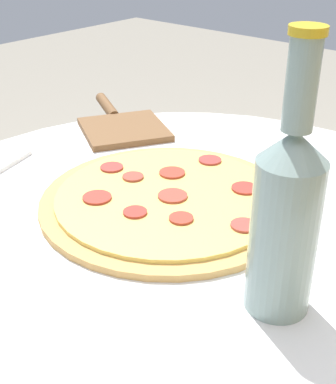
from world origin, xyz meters
The scene contains 4 objects.
table centered at (0.00, 0.00, 0.55)m, with size 0.90×0.90×0.72m.
pizza centered at (-0.02, -0.06, 0.73)m, with size 0.37×0.37×0.02m.
beer_bottle centered at (0.07, 0.17, 0.83)m, with size 0.07×0.07×0.30m.
pizza_paddle centered at (-0.19, -0.33, 0.73)m, with size 0.22×0.29×0.02m.
Camera 1 is at (0.49, 0.39, 1.10)m, focal length 50.00 mm.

